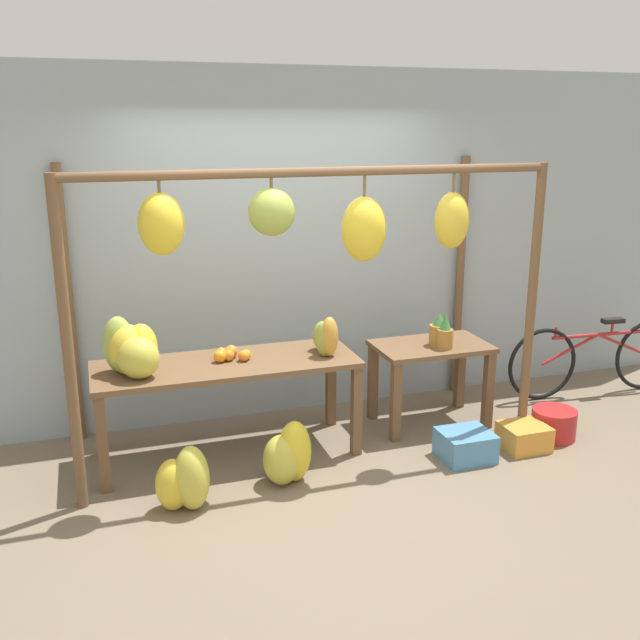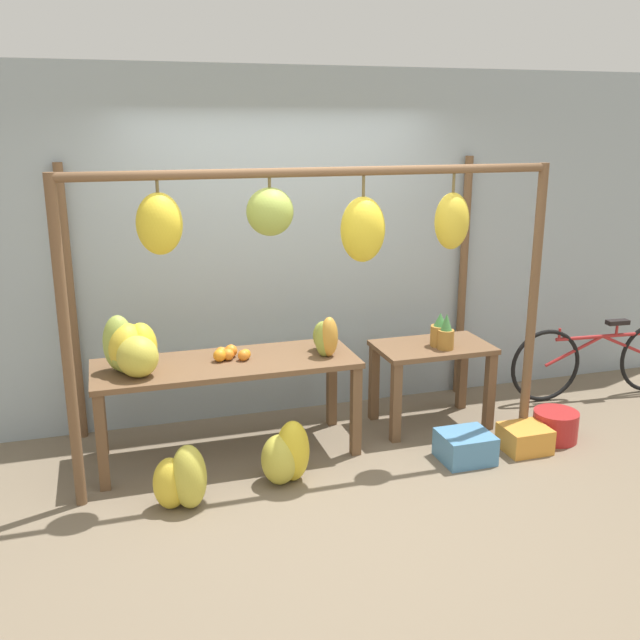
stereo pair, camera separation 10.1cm
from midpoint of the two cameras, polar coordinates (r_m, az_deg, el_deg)
The scene contains 15 objects.
ground_plane at distance 4.96m, azimuth 0.64°, elevation -13.12°, with size 20.00×20.00×0.00m, color #756651.
shop_wall_back at distance 5.80m, azimuth -3.91°, elevation 5.81°, with size 8.00×0.08×2.80m.
stall_awning at distance 4.78m, azimuth -1.37°, elevation 6.15°, with size 3.33×1.24×2.11m.
display_table_main at distance 5.19m, azimuth -8.01°, elevation -4.34°, with size 1.88×0.67×0.72m.
display_table_side at distance 5.78m, azimuth 8.35°, elevation -3.32°, with size 0.90×0.56×0.67m.
banana_pile_on_table at distance 5.00m, azimuth -15.44°, elevation -2.37°, with size 0.42×0.48×0.40m.
orange_pile at distance 5.18m, azimuth -7.74°, elevation -2.74°, with size 0.27×0.20×0.09m.
pineapple_cluster at distance 5.65m, azimuth 9.17°, elevation -0.97°, with size 0.15×0.22×0.28m.
banana_pile_ground_left at distance 4.69m, azimuth -11.42°, elevation -12.48°, with size 0.38×0.30×0.43m.
banana_pile_ground_right at distance 4.93m, azimuth -3.17°, elevation -10.77°, with size 0.40×0.34×0.43m.
fruit_crate_white at distance 5.37m, azimuth 11.02°, elevation -9.82°, with size 0.37×0.33×0.21m.
blue_bucket at distance 5.87m, azimuth 17.72°, elevation -7.90°, with size 0.34×0.34×0.23m.
parked_bicycle at distance 6.82m, azimuth 20.82°, elevation -2.83°, with size 1.72×0.16×0.70m.
papaya_pile at distance 5.25m, azimuth -0.09°, elevation -1.36°, with size 0.22×0.34×0.30m.
fruit_crate_purple at distance 5.63m, azimuth 15.50°, elevation -8.98°, with size 0.33×0.30×0.19m.
Camera 1 is at (-1.46, -4.10, 2.38)m, focal length 40.00 mm.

